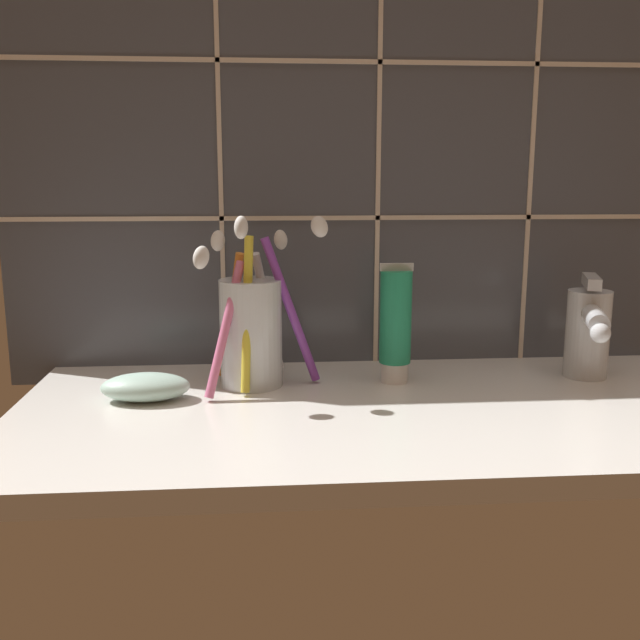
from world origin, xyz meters
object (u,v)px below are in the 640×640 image
(toothbrush_cup, at_px, (251,327))
(soap_bar, at_px, (145,387))
(toothpaste_tube, at_px, (395,324))
(sink_faucet, at_px, (589,330))

(toothbrush_cup, distance_m, soap_bar, 0.12)
(soap_bar, bearing_deg, toothpaste_tube, 10.01)
(sink_faucet, relative_size, soap_bar, 1.40)
(toothpaste_tube, relative_size, soap_bar, 1.47)
(toothpaste_tube, distance_m, soap_bar, 0.26)
(sink_faucet, height_order, soap_bar, sink_faucet)
(toothbrush_cup, distance_m, sink_faucet, 0.36)
(toothbrush_cup, xyz_separation_m, soap_bar, (-0.10, -0.04, -0.05))
(toothpaste_tube, relative_size, sink_faucet, 1.06)
(toothbrush_cup, relative_size, soap_bar, 2.09)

